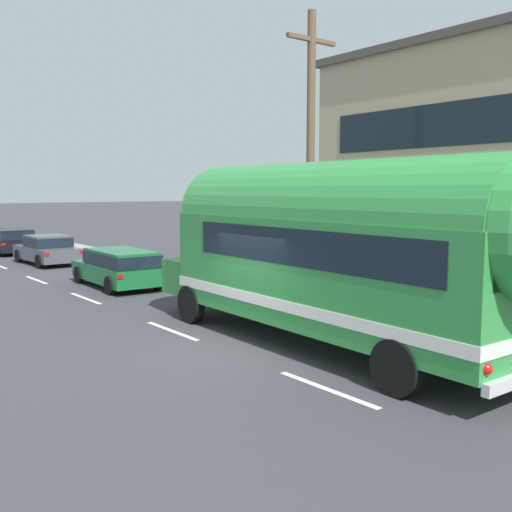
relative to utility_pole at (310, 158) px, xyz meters
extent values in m
plane|color=#38383D|center=(-4.55, -2.15, -4.42)|extent=(300.00, 300.00, 0.00)
cube|color=silver|center=(-4.55, -5.32, -4.42)|extent=(0.14, 2.40, 0.01)
cube|color=silver|center=(-4.55, 0.14, -4.42)|extent=(0.14, 2.40, 0.01)
cube|color=silver|center=(-4.55, 5.72, -4.42)|extent=(0.14, 2.40, 0.01)
cube|color=silver|center=(-4.55, 10.68, -4.42)|extent=(0.14, 2.40, 0.01)
cube|color=silver|center=(-0.66, 9.85, -4.42)|extent=(0.12, 80.00, 0.01)
cube|color=gray|center=(0.65, 7.85, -4.35)|extent=(2.61, 90.00, 0.15)
cylinder|color=brown|center=(0.00, 0.00, -0.17)|extent=(0.24, 0.24, 8.50)
cube|color=brown|center=(0.00, 0.00, 3.28)|extent=(1.80, 0.12, 0.12)
cube|color=#2D8C3D|center=(-2.62, -3.47, -2.67)|extent=(2.72, 8.97, 2.30)
cylinder|color=#2D8C3D|center=(-2.62, -3.47, -1.52)|extent=(2.67, 8.87, 2.45)
cube|color=#2D8C3D|center=(-2.49, 1.64, -3.35)|extent=(2.29, 1.36, 0.95)
cube|color=silver|center=(-2.62, -3.47, -3.32)|extent=(2.76, 9.01, 0.24)
cube|color=black|center=(-2.63, -3.77, -2.07)|extent=(2.71, 7.17, 0.76)
sphere|color=red|center=(-3.78, -7.87, -3.57)|extent=(0.20, 0.20, 0.20)
cube|color=black|center=(-2.51, 1.04, -2.02)|extent=(2.14, 0.15, 0.96)
cube|color=silver|center=(-2.48, 2.33, -3.47)|extent=(0.90, 0.12, 0.56)
cylinder|color=black|center=(-3.69, 0.62, -3.92)|extent=(0.28, 1.01, 1.00)
cylinder|color=black|center=(-1.35, 0.56, -3.92)|extent=(0.28, 1.01, 1.00)
cylinder|color=black|center=(-3.86, -6.29, -3.92)|extent=(0.28, 1.01, 1.00)
cylinder|color=black|center=(-1.52, -6.35, -3.92)|extent=(0.28, 1.01, 1.00)
cube|color=#196633|center=(-2.72, 7.31, -3.90)|extent=(1.99, 4.52, 0.60)
cube|color=#196633|center=(-2.74, 6.84, -3.33)|extent=(1.74, 3.26, 0.55)
cube|color=black|center=(-2.74, 6.84, -3.36)|extent=(1.80, 3.31, 0.43)
cube|color=red|center=(-3.59, 5.11, -3.72)|extent=(0.20, 0.05, 0.14)
cube|color=red|center=(-2.01, 5.05, -3.72)|extent=(0.20, 0.05, 0.14)
cylinder|color=black|center=(-3.53, 8.87, -4.10)|extent=(0.22, 0.65, 0.64)
cylinder|color=black|center=(-1.79, 8.81, -4.10)|extent=(0.22, 0.65, 0.64)
cylinder|color=black|center=(-3.64, 5.82, -4.10)|extent=(0.22, 0.65, 0.64)
cylinder|color=black|center=(-1.91, 5.76, -4.10)|extent=(0.22, 0.65, 0.64)
cube|color=#474C51|center=(-2.51, 15.43, -3.90)|extent=(2.00, 4.30, 0.60)
cube|color=#474C51|center=(-2.50, 15.31, -3.33)|extent=(1.73, 1.94, 0.55)
cube|color=black|center=(-2.50, 15.31, -3.36)|extent=(1.79, 1.99, 0.43)
cube|color=red|center=(-3.26, 13.27, -3.72)|extent=(0.20, 0.05, 0.14)
cube|color=red|center=(-1.63, 13.32, -3.72)|extent=(0.20, 0.05, 0.14)
cylinder|color=black|center=(-3.44, 16.83, -4.10)|extent=(0.22, 0.65, 0.64)
cylinder|color=black|center=(-1.65, 16.88, -4.10)|extent=(0.22, 0.65, 0.64)
cylinder|color=black|center=(-3.36, 13.98, -4.10)|extent=(0.22, 0.65, 0.64)
cylinder|color=black|center=(-1.57, 14.04, -4.10)|extent=(0.22, 0.65, 0.64)
cube|color=black|center=(-2.58, 21.46, -3.90)|extent=(2.02, 4.44, 0.60)
cube|color=black|center=(-2.59, 20.99, -3.33)|extent=(1.77, 2.98, 0.55)
cube|color=black|center=(-2.59, 20.99, -3.36)|extent=(1.83, 3.02, 0.43)
cube|color=red|center=(-3.47, 19.29, -3.72)|extent=(0.20, 0.05, 0.14)
cube|color=red|center=(-1.84, 19.24, -3.72)|extent=(0.20, 0.05, 0.14)
cylinder|color=black|center=(-1.63, 22.92, -4.10)|extent=(0.22, 0.65, 0.64)
cylinder|color=black|center=(-1.73, 19.94, -4.10)|extent=(0.22, 0.65, 0.64)
camera|label=1|loc=(-11.71, -12.45, -0.91)|focal=41.14mm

